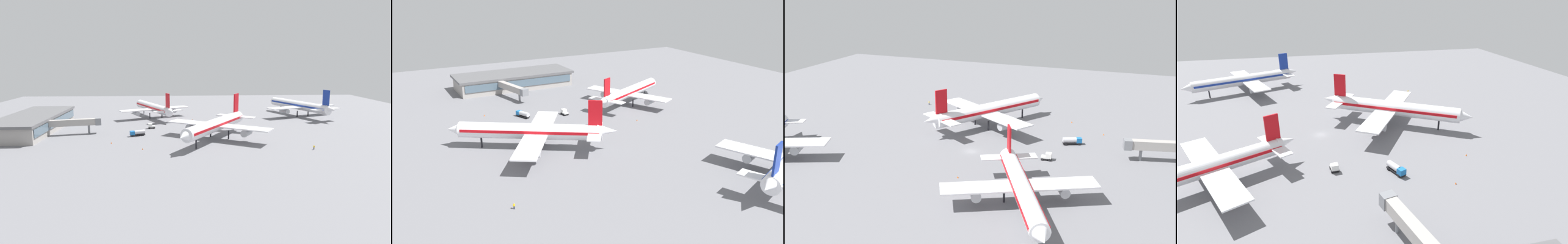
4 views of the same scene
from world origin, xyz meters
TOP-DOWN VIEW (x-y plane):
  - ground at (0.00, 0.00)m, footprint 288.00×288.00m
  - terminal_building at (5.11, -77.94)m, footprint 58.03×21.56m
  - airplane_at_gate at (-31.18, 58.19)m, footprint 51.68×42.70m
  - airplane_taxiing at (26.43, 3.57)m, footprint 49.89×41.92m
  - airplane_distant at (-30.19, -25.28)m, footprint 45.91×38.21m
  - baggage_tug at (1.67, -24.73)m, footprint 2.43×3.34m
  - fuel_truck at (17.85, -29.46)m, footprint 4.19×6.55m
  - ground_crew_worker at (44.53, 37.60)m, footprint 0.52×0.52m
  - jet_bridge at (12.58, -57.07)m, footprint 7.85×23.02m
  - safety_cone_near_gate at (-20.25, -4.15)m, footprint 0.44×0.44m
  - safety_cone_mid_apron at (31.21, -38.31)m, footprint 0.44×0.44m
  - safety_cone_far_side at (41.26, -25.21)m, footprint 0.44×0.44m

SIDE VIEW (x-z plane):
  - ground at x=0.00m, z-range 0.00..0.00m
  - safety_cone_near_gate at x=-20.25m, z-range 0.00..0.60m
  - safety_cone_mid_apron at x=31.21m, z-range 0.00..0.60m
  - safety_cone_far_side at x=41.26m, z-range 0.00..0.60m
  - ground_crew_worker at x=44.53m, z-range 0.01..1.68m
  - baggage_tug at x=1.67m, z-range 0.01..2.31m
  - fuel_truck at x=17.85m, z-range 0.14..2.64m
  - terminal_building at x=5.11m, z-range 0.07..7.68m
  - jet_bridge at x=12.58m, z-range 1.77..8.51m
  - airplane_distant at x=-30.19m, z-range -2.06..13.01m
  - airplane_at_gate at x=-31.18m, z-range -2.25..14.25m
  - airplane_taxiing at x=26.43m, z-range -2.33..14.77m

